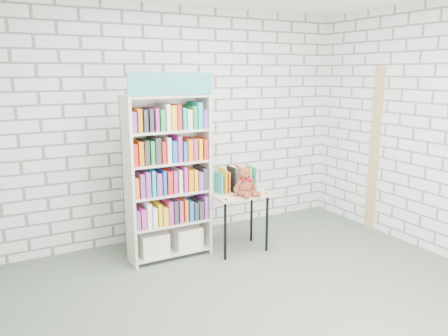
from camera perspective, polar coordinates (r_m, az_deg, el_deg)
name	(u,v)px	position (r m, az deg, el deg)	size (l,w,h in m)	color
ground	(272,299)	(4.19, 6.25, -16.66)	(4.50, 4.50, 0.00)	#4E5B4D
room_shell	(277,103)	(3.67, 6.91, 8.47)	(4.52, 4.02, 2.81)	silver
bookshelf	(168,176)	(4.78, -7.37, -1.08)	(0.90, 0.35, 2.03)	beige
display_table	(239,201)	(5.00, 2.00, -4.33)	(0.65, 0.45, 0.69)	tan
table_books	(235,180)	(5.02, 1.44, -1.52)	(0.45, 0.20, 0.27)	teal
teddy_bear	(245,184)	(4.86, 2.77, -2.04)	(0.30, 0.28, 0.33)	brown
door_trim	(375,150)	(5.95, 19.07, 2.23)	(0.05, 0.12, 2.10)	tan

